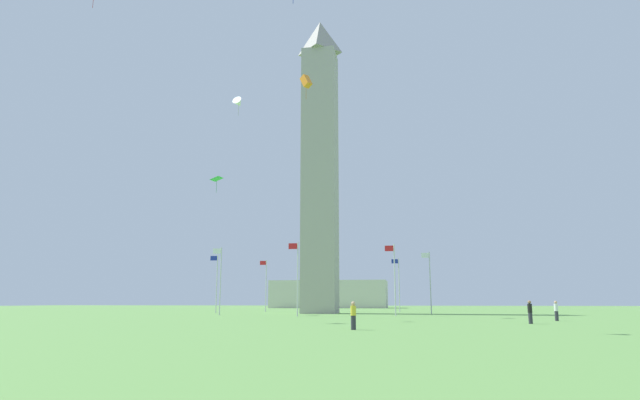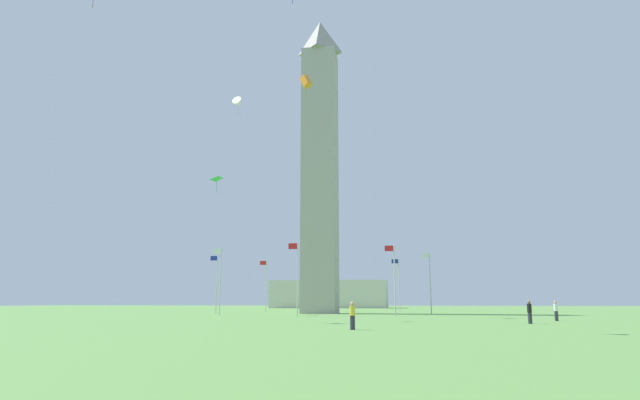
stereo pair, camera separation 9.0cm
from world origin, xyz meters
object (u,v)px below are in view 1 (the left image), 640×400
Objects in this scene: flagpole_sw at (399,282)px; person_white_shirt at (556,311)px; person_yellow_shirt at (353,316)px; distant_building at (329,294)px; flagpole_e at (297,275)px; flagpole_n at (216,281)px; flagpole_ne at (220,278)px; kite_white_delta at (239,103)px; person_black_shirt at (530,312)px; kite_orange_box at (306,81)px; flagpole_s at (430,280)px; flagpole_nw at (266,283)px; flagpole_se at (394,276)px; kite_green_diamond at (217,179)px; obelisk_monument at (320,160)px; flagpole_w at (335,284)px.

person_white_shirt is at bearing 111.77° from flagpole_sw.
person_yellow_shirt is at bearing 88.40° from flagpole_sw.
person_white_shirt is 0.06× the size of distant_building.
distant_building is at bearing -84.12° from flagpole_e.
flagpole_ne is (-4.28, 10.33, 0.00)m from flagpole_n.
kite_white_delta is at bearing 92.76° from distant_building.
kite_orange_box is (19.83, -16.12, 25.98)m from person_black_shirt.
flagpole_sw is (4.28, -10.33, 0.00)m from flagpole_s.
flagpole_sw is 4.87× the size of person_white_shirt.
flagpole_nw reaches higher than person_white_shirt.
flagpole_se is 4.81× the size of person_black_shirt.
flagpole_n is 20.67m from flagpole_e.
kite_orange_box is 17.67m from kite_green_diamond.
person_yellow_shirt is at bearing 102.20° from obelisk_monument.
flagpole_nw is at bearing 9.00° from person_yellow_shirt.
flagpole_s is at bearing 135.00° from flagpole_w.
flagpole_n is 2.66× the size of kite_orange_box.
flagpole_s is 11.18m from flagpole_sw.
kite_green_diamond is at bearing 107.34° from flagpole_n.
flagpole_sw is at bearing -13.18° from person_yellow_shirt.
kite_orange_box reaches higher than person_yellow_shirt.
distant_building is (28.32, -90.14, 2.43)m from person_black_shirt.
person_yellow_shirt is 0.53× the size of kite_orange_box.
flagpole_w is (0.06, -14.61, -16.74)m from obelisk_monument.
flagpole_ne is at bearing 124.73° from kite_green_diamond.
obelisk_monument is 22.18m from flagpole_s.
person_white_shirt is at bearing 134.93° from obelisk_monument.
person_yellow_shirt is at bearing 119.90° from flagpole_n.
flagpole_sw is 2.66× the size of kite_orange_box.
flagpole_s is (-4.28, -10.33, 0.00)m from flagpole_se.
distant_building is (-4.60, -67.16, -13.89)m from kite_green_diamond.
kite_orange_box is (9.48, 24.76, 22.41)m from flagpole_sw.
kite_green_diamond reaches higher than flagpole_e.
flagpole_w is 43.29m from kite_white_delta.
person_yellow_shirt is 101.86m from distant_building.
obelisk_monument is 22.25m from flagpole_ne.
flagpole_nw is 39.78m from kite_white_delta.
obelisk_monument is 22.19m from flagpole_sw.
kite_green_diamond reaches higher than person_white_shirt.
kite_green_diamond reaches higher than flagpole_se.
kite_orange_box is at bearing 96.55° from distant_building.
distant_building is at bearing -92.20° from flagpole_ne.
flagpole_w is (10.33, -24.94, 0.00)m from flagpole_se.
kite_white_delta is (13.88, 35.84, 15.87)m from flagpole_sw.
flagpole_n is 11.18m from flagpole_ne.
person_yellow_shirt is at bearing 110.58° from flagpole_nw.
flagpole_n is 15.01m from kite_green_diamond.
kite_orange_box is 0.11× the size of distant_building.
flagpole_sw is at bearing -157.50° from flagpole_n.
obelisk_monument is 15.53m from kite_orange_box.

